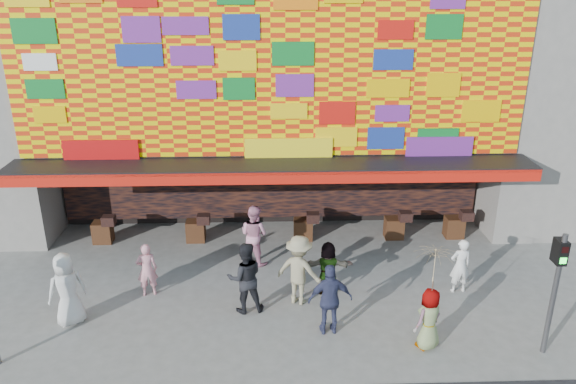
# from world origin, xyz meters

# --- Properties ---
(ground) EXTENTS (90.00, 90.00, 0.00)m
(ground) POSITION_xyz_m (0.00, 0.00, 0.00)
(ground) COLOR slate
(ground) RESTS_ON ground
(shop_building) EXTENTS (15.20, 9.40, 10.00)m
(shop_building) POSITION_xyz_m (0.00, 8.18, 5.23)
(shop_building) COLOR gray
(shop_building) RESTS_ON ground
(signal_right) EXTENTS (0.22, 0.20, 3.00)m
(signal_right) POSITION_xyz_m (6.20, -1.50, 1.86)
(signal_right) COLOR #59595B
(signal_right) RESTS_ON ground
(ped_a) EXTENTS (1.11, 1.01, 1.91)m
(ped_a) POSITION_xyz_m (-5.06, 0.05, 0.95)
(ped_a) COLOR silver
(ped_a) RESTS_ON ground
(ped_b) EXTENTS (0.63, 0.49, 1.52)m
(ped_b) POSITION_xyz_m (-3.39, 1.32, 0.76)
(ped_b) COLOR pink
(ped_b) RESTS_ON ground
(ped_c) EXTENTS (1.03, 0.86, 1.91)m
(ped_c) POSITION_xyz_m (-0.72, 0.46, 0.96)
(ped_c) COLOR black
(ped_c) RESTS_ON ground
(ped_d) EXTENTS (1.43, 1.18, 1.92)m
(ped_d) POSITION_xyz_m (0.67, 0.80, 0.96)
(ped_d) COLOR gray
(ped_d) RESTS_ON ground
(ped_e) EXTENTS (1.11, 0.54, 1.83)m
(ped_e) POSITION_xyz_m (1.34, -0.56, 0.91)
(ped_e) COLOR #34395B
(ped_e) RESTS_ON ground
(ped_f) EXTENTS (1.41, 0.50, 1.51)m
(ped_f) POSITION_xyz_m (1.47, 1.26, 0.75)
(ped_f) COLOR gray
(ped_f) RESTS_ON ground
(ped_g) EXTENTS (0.89, 0.80, 1.52)m
(ped_g) POSITION_xyz_m (3.55, -1.22, 0.76)
(ped_g) COLOR gray
(ped_g) RESTS_ON ground
(ped_h) EXTENTS (0.61, 0.43, 1.57)m
(ped_h) POSITION_xyz_m (5.06, 1.20, 0.78)
(ped_h) COLOR white
(ped_h) RESTS_ON ground
(ped_i) EXTENTS (1.13, 1.09, 1.84)m
(ped_i) POSITION_xyz_m (-0.56, 3.07, 0.92)
(ped_i) COLOR pink
(ped_i) RESTS_ON ground
(parasol) EXTENTS (0.99, 1.01, 1.83)m
(parasol) POSITION_xyz_m (3.55, -1.22, 2.14)
(parasol) COLOR beige
(parasol) RESTS_ON ground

